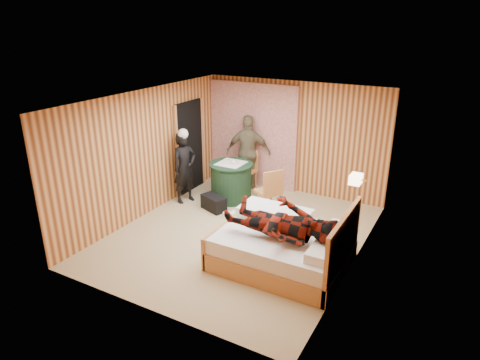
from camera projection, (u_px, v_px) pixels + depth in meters
The scene contains 23 objects.
floor at pixel (239, 234), 7.91m from camera, with size 4.20×5.00×0.01m, color tan.
ceiling at pixel (239, 99), 7.02m from camera, with size 4.20×5.00×0.01m, color white.
wall_back at pixel (294, 138), 9.51m from camera, with size 4.20×0.02×2.50m, color #F0A65C.
wall_left at pixel (146, 153), 8.42m from camera, with size 0.02×5.00×2.50m, color #F0A65C.
wall_right at pixel (359, 193), 6.51m from camera, with size 0.02×5.00×2.50m, color #F0A65C.
curtain at pixel (253, 135), 9.92m from camera, with size 2.20×0.08×2.40m, color beige.
doorway at pixel (190, 147), 9.62m from camera, with size 0.06×0.90×2.05m, color black.
wall_lamp at pixel (356, 179), 6.94m from camera, with size 0.26×0.24×0.16m.
bed at pixel (285, 246), 6.86m from camera, with size 2.03×1.60×1.10m.
nightstand at pixel (342, 244), 7.05m from camera, with size 0.39×0.53×0.51m.
round_table at pixel (231, 181), 9.30m from camera, with size 0.95×0.95×0.84m.
chair_far at pixel (248, 166), 9.86m from camera, with size 0.45×0.45×0.93m.
chair_near at pixel (270, 189), 8.48m from camera, with size 0.62×0.62×0.98m.
duffel_bag at pixel (214, 203), 8.86m from camera, with size 0.54×0.29×0.31m, color black.
sneaker_left at pixel (230, 215), 8.51m from camera, with size 0.29×0.12×0.13m, color white.
sneaker_right at pixel (238, 214), 8.60m from camera, with size 0.25×0.10×0.11m, color white.
woman_standing at pixel (185, 168), 9.08m from camera, with size 0.56×0.37×1.54m, color black.
man_at_table at pixel (248, 152), 9.79m from camera, with size 1.01×0.42×1.72m, color #71674B.
man_on_bed at pixel (282, 215), 6.43m from camera, with size 1.77×0.67×0.86m, color maroon.
book_lower at pixel (342, 231), 6.91m from camera, with size 0.17×0.22×0.02m, color white.
book_upper at pixel (342, 230), 6.91m from camera, with size 0.16×0.22×0.02m, color white.
cup_nightstand at pixel (346, 225), 7.05m from camera, with size 0.10×0.10×0.09m, color white.
cup_table at pixel (234, 162), 9.04m from camera, with size 0.12×0.12×0.10m, color white.
Camera 1 is at (3.42, -6.14, 3.76)m, focal length 32.00 mm.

